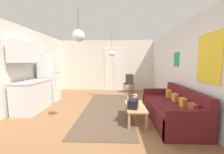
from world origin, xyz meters
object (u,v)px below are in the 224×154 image
at_px(couch, 172,110).
at_px(handbag, 133,104).
at_px(accent_chair, 129,82).
at_px(pendant_lamp_near, 79,36).
at_px(pendant_lamp_far, 112,53).
at_px(refrigerator, 49,78).
at_px(bamboo_vase, 135,98).
at_px(coffee_table, 135,108).

height_order(couch, handbag, couch).
xyz_separation_m(accent_chair, pendant_lamp_near, (-1.37, -3.70, 1.53)).
bearing_deg(handbag, pendant_lamp_far, 105.07).
relative_size(couch, refrigerator, 1.17).
height_order(bamboo_vase, handbag, bamboo_vase).
relative_size(coffee_table, pendant_lamp_near, 1.41).
height_order(handbag, refrigerator, refrigerator).
distance_m(bamboo_vase, accent_chair, 2.94).
relative_size(bamboo_vase, handbag, 1.29).
relative_size(refrigerator, accent_chair, 1.95).
bearing_deg(bamboo_vase, couch, -12.90).
relative_size(accent_chair, pendant_lamp_near, 1.29).
xyz_separation_m(couch, accent_chair, (-0.84, 3.15, 0.22)).
relative_size(accent_chair, pendant_lamp_far, 0.99).
bearing_deg(pendant_lamp_near, handbag, 14.53).
relative_size(bamboo_vase, refrigerator, 0.25).
height_order(coffee_table, accent_chair, accent_chair).
relative_size(bamboo_vase, pendant_lamp_near, 0.63).
xyz_separation_m(bamboo_vase, refrigerator, (-3.08, 1.43, 0.38)).
height_order(couch, refrigerator, refrigerator).
height_order(accent_chair, pendant_lamp_near, pendant_lamp_near).
xyz_separation_m(couch, coffee_table, (-0.95, -0.05, 0.07)).
distance_m(bamboo_vase, pendant_lamp_near, 2.13).
distance_m(couch, refrigerator, 4.37).
bearing_deg(coffee_table, accent_chair, 88.10).
xyz_separation_m(coffee_table, handbag, (-0.08, -0.19, 0.16)).
bearing_deg(accent_chair, handbag, 75.11).
xyz_separation_m(couch, refrigerator, (-4.00, 1.65, 0.61)).
bearing_deg(pendant_lamp_near, accent_chair, 69.73).
bearing_deg(handbag, accent_chair, 86.86).
relative_size(couch, handbag, 6.03).
bearing_deg(handbag, refrigerator, 147.49).
bearing_deg(couch, bamboo_vase, 167.10).
distance_m(refrigerator, accent_chair, 3.51).
bearing_deg(coffee_table, bamboo_vase, 83.47).
xyz_separation_m(handbag, pendant_lamp_near, (-1.18, -0.31, 1.52)).
bearing_deg(couch, refrigerator, 157.63).
height_order(couch, bamboo_vase, bamboo_vase).
relative_size(handbag, refrigerator, 0.19).
distance_m(refrigerator, pendant_lamp_far, 2.57).
distance_m(coffee_table, refrigerator, 3.53).
distance_m(couch, pendant_lamp_near, 2.87).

